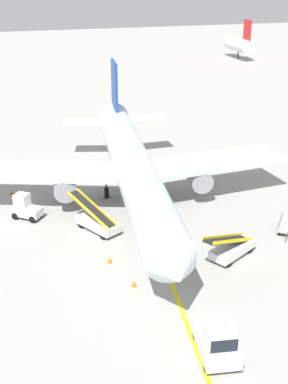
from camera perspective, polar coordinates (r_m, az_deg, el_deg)
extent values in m
plane|color=#9E9B93|center=(35.68, 0.86, -8.49)|extent=(300.00, 300.00, 0.00)
cube|color=yellow|center=(40.24, 0.94, -4.49)|extent=(11.00, 79.32, 0.01)
cylinder|color=silver|center=(43.37, -1.16, 2.67)|extent=(7.28, 30.17, 3.30)
cone|color=silver|center=(29.07, 3.49, -8.71)|extent=(3.53, 2.81, 3.23)
cone|color=silver|center=(58.76, -3.49, 8.71)|extent=(3.48, 3.19, 3.14)
cube|color=silver|center=(46.45, 7.77, 3.38)|extent=(13.29, 5.36, 0.36)
cylinder|color=gray|center=(45.48, 6.08, 1.66)|extent=(2.31, 3.43, 1.90)
cube|color=silver|center=(44.58, -11.02, 2.27)|extent=(13.72, 8.52, 0.36)
cylinder|color=gray|center=(43.99, -8.80, 0.73)|extent=(2.31, 3.43, 1.90)
cube|color=navy|center=(55.59, -3.31, 11.71)|extent=(0.81, 4.00, 5.20)
cube|color=silver|center=(56.46, -0.12, 8.13)|extent=(5.21, 2.23, 0.24)
cube|color=silver|center=(55.85, -6.27, 7.81)|extent=(5.60, 3.52, 0.24)
cylinder|color=#4C4C51|center=(33.97, 1.68, -7.22)|extent=(0.20, 0.20, 3.12)
cylinder|color=black|center=(34.65, 1.65, -9.04)|extent=(0.42, 0.60, 0.56)
cylinder|color=#4C4C51|center=(46.24, 1.20, 1.52)|extent=(0.20, 0.20, 3.12)
cylinder|color=black|center=(46.66, 1.19, 0.30)|extent=(0.48, 1.00, 0.96)
cylinder|color=#4C4C51|center=(45.69, -4.23, 1.18)|extent=(0.20, 0.20, 3.12)
cylinder|color=black|center=(46.12, -4.19, -0.06)|extent=(0.48, 1.00, 0.96)
cube|color=black|center=(30.56, 2.69, -6.18)|extent=(2.91, 1.37, 0.60)
cube|color=silver|center=(28.68, 8.00, -16.27)|extent=(2.45, 3.86, 0.80)
cube|color=silver|center=(27.61, 8.47, -15.57)|extent=(1.76, 1.84, 1.10)
cube|color=black|center=(27.05, 8.93, -16.59)|extent=(1.42, 0.30, 0.77)
cylinder|color=black|center=(28.24, 10.32, -18.28)|extent=(0.31, 0.63, 0.60)
cylinder|color=black|center=(27.85, 6.98, -18.73)|extent=(0.31, 0.63, 0.60)
cylinder|color=black|center=(30.05, 8.84, -15.14)|extent=(0.31, 0.63, 0.60)
cylinder|color=black|center=(29.69, 5.74, -15.51)|extent=(0.31, 0.63, 0.60)
cube|color=silver|center=(43.21, -12.88, -2.09)|extent=(2.69, 2.51, 0.70)
cube|color=silver|center=(43.06, -13.45, -0.91)|extent=(1.49, 1.49, 1.10)
cube|color=black|center=(43.34, -14.02, -0.81)|extent=(0.67, 0.81, 0.77)
cylinder|color=black|center=(43.41, -14.16, -2.61)|extent=(0.61, 0.55, 0.60)
cylinder|color=black|center=(44.21, -13.36, -2.03)|extent=(0.61, 0.55, 0.60)
cylinder|color=black|center=(42.52, -12.30, -3.00)|extent=(0.61, 0.55, 0.60)
cylinder|color=black|center=(43.33, -11.51, -2.39)|extent=(0.61, 0.55, 0.60)
cube|color=silver|center=(37.29, 9.83, -6.27)|extent=(4.05, 3.17, 0.60)
cylinder|color=black|center=(36.18, 9.44, -7.80)|extent=(0.63, 0.49, 0.60)
cylinder|color=black|center=(36.79, 7.80, -7.12)|extent=(0.63, 0.49, 0.60)
cylinder|color=black|center=(38.14, 11.73, -6.23)|extent=(0.63, 0.49, 0.60)
cylinder|color=black|center=(38.72, 10.14, -5.61)|extent=(0.63, 0.49, 0.60)
cube|color=black|center=(36.39, 9.40, -5.32)|extent=(4.79, 3.24, 1.76)
cube|color=yellow|center=(36.12, 10.00, -5.39)|extent=(4.41, 2.53, 1.84)
cube|color=yellow|center=(36.55, 8.83, -4.93)|extent=(4.41, 2.53, 1.84)
cube|color=silver|center=(40.37, -5.17, -3.54)|extent=(3.12, 4.06, 0.60)
cylinder|color=black|center=(41.08, -7.03, -3.59)|extent=(0.48, 0.63, 0.60)
cylinder|color=black|center=(41.78, -5.67, -3.03)|extent=(0.48, 0.63, 0.60)
cylinder|color=black|center=(39.24, -4.60, -4.86)|extent=(0.48, 0.63, 0.60)
cylinder|color=black|center=(39.97, -3.21, -4.25)|extent=(0.48, 0.63, 0.60)
cube|color=black|center=(40.36, -5.77, -2.06)|extent=(3.15, 4.83, 1.76)
cube|color=yellow|center=(40.05, -6.27, -2.10)|extent=(2.44, 4.46, 1.84)
cube|color=yellow|center=(40.56, -5.29, -1.71)|extent=(2.44, 4.46, 1.84)
cube|color=#4C4C51|center=(40.25, 15.61, -4.77)|extent=(0.61, 0.76, 0.08)
cylinder|color=#4C4C51|center=(39.85, 15.54, -5.06)|extent=(0.12, 0.12, 0.05)
cube|color=gray|center=(41.82, 14.92, -3.15)|extent=(1.76, 2.25, 0.50)
cylinder|color=black|center=(41.10, 14.87, -4.43)|extent=(0.32, 0.36, 0.36)
cylinder|color=black|center=(42.98, 15.22, -3.19)|extent=(0.32, 0.36, 0.36)
cylinder|color=#26262D|center=(35.08, 3.01, -8.33)|extent=(0.24, 0.24, 0.85)
cube|color=yellow|center=(34.71, 3.03, -7.34)|extent=(0.36, 0.22, 0.56)
sphere|color=tan|center=(34.51, 3.04, -6.79)|extent=(0.20, 0.20, 0.20)
sphere|color=yellow|center=(34.48, 3.05, -6.70)|extent=(0.24, 0.24, 0.24)
cone|color=orange|center=(36.29, -3.85, -7.55)|extent=(0.36, 0.36, 0.44)
cone|color=orange|center=(33.73, -1.11, -10.16)|extent=(0.36, 0.36, 0.44)
cone|color=orange|center=(48.22, -14.58, -0.04)|extent=(0.36, 0.36, 0.44)
cylinder|color=silver|center=(122.08, 10.52, 15.84)|extent=(3.00, 10.00, 3.00)
cylinder|color=#3F3F3F|center=(122.41, 10.44, 14.78)|extent=(0.30, 0.30, 1.60)
cube|color=red|center=(118.59, 11.45, 17.26)|extent=(0.24, 3.20, 4.40)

